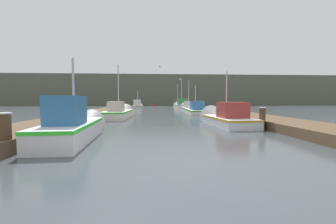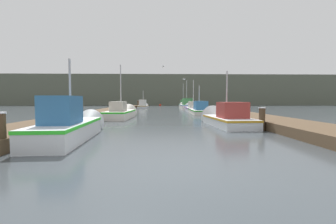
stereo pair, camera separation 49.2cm
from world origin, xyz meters
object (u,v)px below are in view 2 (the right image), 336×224
(fishing_boat_5, at_px, (186,106))
(channel_buoy, at_px, (160,105))
(fishing_boat_2, at_px, (122,113))
(seagull_lead, at_px, (184,79))
(fishing_boat_4, at_px, (193,108))
(fishing_boat_7, at_px, (183,105))
(fishing_boat_0, at_px, (73,125))
(fishing_boat_6, at_px, (143,106))
(mooring_piling_2, at_px, (0,133))
(mooring_piling_1, at_px, (138,104))
(fishing_boat_1, at_px, (225,118))
(fishing_boat_3, at_px, (198,110))
(mooring_piling_0, at_px, (262,119))
(seagull_1, at_px, (163,67))

(fishing_boat_5, height_order, channel_buoy, fishing_boat_5)
(fishing_boat_2, bearing_deg, seagull_lead, 45.31)
(fishing_boat_4, height_order, fishing_boat_7, fishing_boat_7)
(fishing_boat_0, bearing_deg, fishing_boat_4, 66.09)
(fishing_boat_6, height_order, channel_buoy, fishing_boat_6)
(mooring_piling_2, bearing_deg, mooring_piling_1, 89.80)
(fishing_boat_0, relative_size, fishing_boat_1, 1.08)
(fishing_boat_6, height_order, fishing_boat_7, fishing_boat_7)
(fishing_boat_6, bearing_deg, channel_buoy, 79.21)
(fishing_boat_2, xyz_separation_m, channel_buoy, (2.89, 32.52, -0.26))
(fishing_boat_5, height_order, mooring_piling_1, fishing_boat_5)
(fishing_boat_6, bearing_deg, fishing_boat_5, -32.90)
(fishing_boat_5, distance_m, seagull_lead, 10.83)
(fishing_boat_4, bearing_deg, fishing_boat_3, -91.18)
(mooring_piling_0, bearing_deg, channel_buoy, 97.34)
(seagull_lead, bearing_deg, fishing_boat_1, 166.81)
(fishing_boat_4, distance_m, fishing_boat_6, 12.09)
(fishing_boat_2, height_order, fishing_boat_4, fishing_boat_2)
(channel_buoy, bearing_deg, fishing_boat_5, -76.82)
(fishing_boat_6, relative_size, mooring_piling_2, 4.05)
(fishing_boat_7, bearing_deg, fishing_boat_4, -88.14)
(fishing_boat_1, bearing_deg, fishing_boat_4, 84.79)
(seagull_1, bearing_deg, fishing_boat_6, 20.69)
(fishing_boat_5, bearing_deg, fishing_boat_2, -115.26)
(mooring_piling_2, xyz_separation_m, channel_buoy, (4.17, 44.44, -0.43))
(fishing_boat_0, height_order, fishing_boat_6, fishing_boat_0)
(fishing_boat_7, relative_size, mooring_piling_2, 4.16)
(fishing_boat_1, height_order, seagull_lead, seagull_lead)
(seagull_1, bearing_deg, fishing_boat_5, -8.38)
(seagull_1, bearing_deg, fishing_boat_1, -150.30)
(fishing_boat_0, relative_size, seagull_lead, 10.09)
(fishing_boat_7, relative_size, channel_buoy, 4.57)
(fishing_boat_6, xyz_separation_m, mooring_piling_0, (7.95, -27.55, 0.15))
(fishing_boat_5, distance_m, mooring_piling_0, 22.86)
(fishing_boat_6, distance_m, channel_buoy, 12.79)
(fishing_boat_1, bearing_deg, mooring_piling_0, -66.29)
(fishing_boat_0, relative_size, mooring_piling_2, 4.83)
(fishing_boat_4, distance_m, fishing_boat_5, 5.08)
(mooring_piling_1, xyz_separation_m, seagull_lead, (6.66, -18.58, 2.91))
(mooring_piling_1, relative_size, seagull_lead, 2.35)
(fishing_boat_6, bearing_deg, mooring_piling_2, -90.64)
(fishing_boat_7, bearing_deg, fishing_boat_3, -88.21)
(fishing_boat_3, xyz_separation_m, seagull_lead, (-1.62, -0.66, 3.21))
(mooring_piling_0, relative_size, mooring_piling_1, 0.85)
(fishing_boat_2, bearing_deg, fishing_boat_1, -34.54)
(mooring_piling_1, bearing_deg, channel_buoy, 65.65)
(channel_buoy, bearing_deg, mooring_piling_1, -114.35)
(mooring_piling_0, bearing_deg, fishing_boat_5, 92.83)
(fishing_boat_6, height_order, mooring_piling_0, fishing_boat_6)
(mooring_piling_1, bearing_deg, seagull_1, -76.97)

